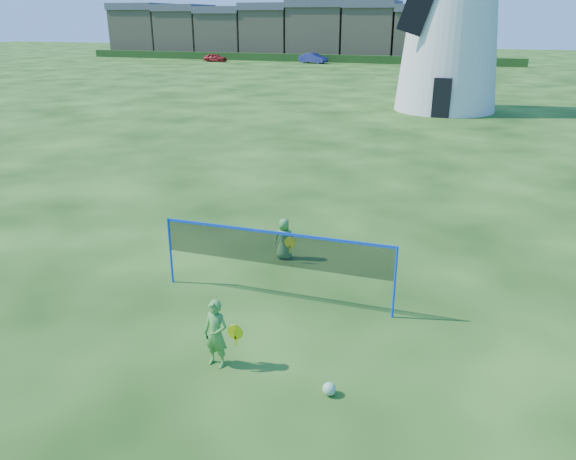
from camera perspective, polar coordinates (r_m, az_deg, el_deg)
The scene contains 9 objects.
ground at distance 11.84m, azimuth -1.70°, elevation -7.51°, with size 220.00×220.00×0.00m, color black.
badminton_net at distance 11.52m, azimuth -1.32°, elevation -2.04°, with size 5.05×0.05×1.55m.
player_girl at distance 9.67m, azimuth -7.41°, elevation -10.55°, with size 0.66×0.37×1.24m.
player_boy at distance 13.73m, azimuth -0.39°, elevation -0.92°, with size 0.64×0.43×1.04m.
play_ball at distance 9.22m, azimuth 4.27°, elevation -16.00°, with size 0.22×0.22×0.22m, color green.
terraced_houses at distance 87.12m, azimuth -1.72°, elevation 19.84°, with size 51.34×8.40×7.97m.
hedge at distance 80.13m, azimuth -0.12°, elevation 17.34°, with size 62.00×0.80×1.00m, color #193814.
car_left at distance 79.87m, azimuth -7.50°, elevation 17.19°, with size 1.29×3.21×1.09m, color maroon.
car_right at distance 76.62m, azimuth 2.61°, elevation 17.25°, with size 1.36×3.90×1.29m, color navy.
Camera 1 is at (3.64, -9.74, 5.65)m, focal length 34.53 mm.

